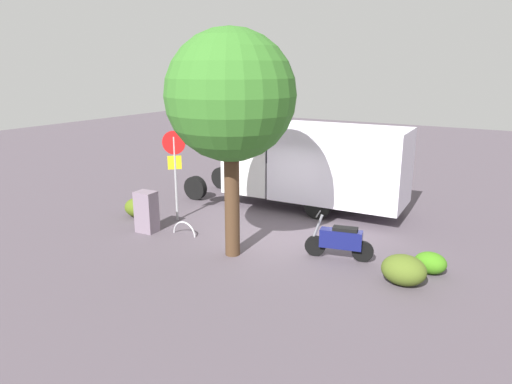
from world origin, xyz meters
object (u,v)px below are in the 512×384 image
(street_tree, at_px, (231,97))
(utility_cabinet, at_px, (147,212))
(stop_sign, at_px, (175,161))
(motorcycle, at_px, (340,240))
(box_truck_near, at_px, (314,164))
(bike_rack_hoop, at_px, (184,235))

(street_tree, relative_size, utility_cabinet, 4.63)
(stop_sign, bearing_deg, motorcycle, 177.18)
(motorcycle, height_order, stop_sign, stop_sign)
(motorcycle, distance_m, street_tree, 4.66)
(utility_cabinet, bearing_deg, box_truck_near, -125.26)
(stop_sign, xyz_separation_m, utility_cabinet, (0.04, 1.35, -1.34))
(street_tree, bearing_deg, stop_sign, -24.99)
(box_truck_near, height_order, street_tree, street_tree)
(motorcycle, xyz_separation_m, street_tree, (2.59, 1.21, 3.68))
(utility_cabinet, bearing_deg, bike_rack_hoop, -163.27)
(motorcycle, relative_size, bike_rack_hoop, 2.10)
(box_truck_near, distance_m, street_tree, 5.57)
(box_truck_near, relative_size, stop_sign, 2.74)
(street_tree, relative_size, bike_rack_hoop, 6.92)
(box_truck_near, distance_m, stop_sign, 4.82)
(box_truck_near, height_order, utility_cabinet, box_truck_near)
(box_truck_near, relative_size, street_tree, 1.38)
(motorcycle, height_order, street_tree, street_tree)
(utility_cabinet, xyz_separation_m, bike_rack_hoop, (-1.16, -0.35, -0.64))
(street_tree, bearing_deg, bike_rack_hoop, -13.41)
(street_tree, xyz_separation_m, bike_rack_hoop, (2.10, -0.50, -4.20))
(bike_rack_hoop, bearing_deg, motorcycle, -171.35)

